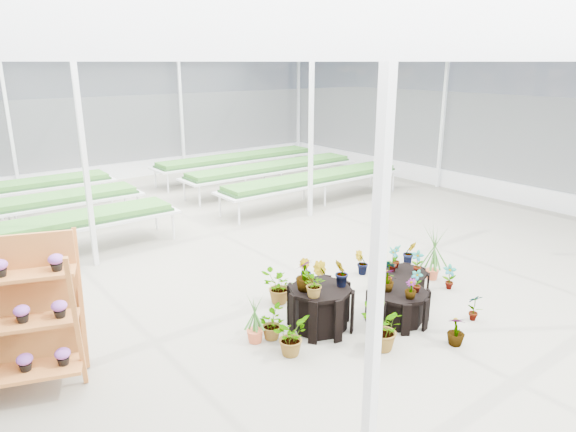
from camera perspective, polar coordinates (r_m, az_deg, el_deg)
ground_plane at (r=9.90m, az=3.99°, el=-8.34°), size 24.00×24.00×0.00m
greenhouse_shell at (r=9.18m, az=4.28°, el=4.48°), size 18.00×24.00×4.50m
steel_frame at (r=9.18m, az=4.28°, el=4.48°), size 18.00×24.00×4.50m
nursery_benches at (r=15.58m, az=-13.77°, el=2.26°), size 16.00×7.00×0.84m
plinth_tall at (r=8.49m, az=3.60°, el=-10.16°), size 1.19×1.19×0.72m
plinth_mid at (r=8.93m, az=12.08°, el=-9.71°), size 1.21×1.21×0.54m
plinth_low at (r=10.07m, az=12.77°, el=-7.07°), size 1.02×1.02×0.40m
shelf_rack at (r=7.67m, az=-28.96°, el=-10.08°), size 2.13×1.60×2.01m
nursery_plants at (r=8.82m, az=6.63°, el=-8.45°), size 4.84×3.30×1.27m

